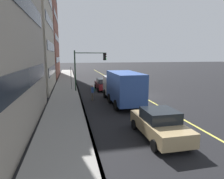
{
  "coord_description": "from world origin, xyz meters",
  "views": [
    {
      "loc": [
        -20.26,
        7.8,
        4.49
      ],
      "look_at": [
        -2.38,
        3.8,
        1.24
      ],
      "focal_mm": 30.95,
      "sensor_mm": 36.0,
      "label": 1
    }
  ],
  "objects_px": {
    "car_tan": "(159,124)",
    "traffic_light_mast": "(88,63)",
    "car_maroon": "(103,84)",
    "truck_blue": "(122,87)",
    "pedestrian_with_backpack": "(93,91)",
    "street_sign_post": "(71,77)"
  },
  "relations": [
    {
      "from": "car_maroon",
      "to": "street_sign_post",
      "type": "relative_size",
      "value": 1.43
    },
    {
      "from": "pedestrian_with_backpack",
      "to": "traffic_light_mast",
      "type": "xyz_separation_m",
      "value": [
        4.97,
        -0.1,
        2.61
      ]
    },
    {
      "from": "car_tan",
      "to": "traffic_light_mast",
      "type": "distance_m",
      "value": 15.22
    },
    {
      "from": "pedestrian_with_backpack",
      "to": "street_sign_post",
      "type": "relative_size",
      "value": 0.52
    },
    {
      "from": "car_maroon",
      "to": "car_tan",
      "type": "bearing_deg",
      "value": -178.53
    },
    {
      "from": "car_tan",
      "to": "street_sign_post",
      "type": "bearing_deg",
      "value": 15.38
    },
    {
      "from": "truck_blue",
      "to": "street_sign_post",
      "type": "bearing_deg",
      "value": 28.51
    },
    {
      "from": "street_sign_post",
      "to": "traffic_light_mast",
      "type": "bearing_deg",
      "value": -124.82
    },
    {
      "from": "pedestrian_with_backpack",
      "to": "street_sign_post",
      "type": "bearing_deg",
      "value": 17.34
    },
    {
      "from": "car_tan",
      "to": "truck_blue",
      "type": "height_order",
      "value": "truck_blue"
    },
    {
      "from": "car_maroon",
      "to": "pedestrian_with_backpack",
      "type": "relative_size",
      "value": 2.73
    },
    {
      "from": "pedestrian_with_backpack",
      "to": "traffic_light_mast",
      "type": "relative_size",
      "value": 0.31
    },
    {
      "from": "car_tan",
      "to": "traffic_light_mast",
      "type": "relative_size",
      "value": 0.86
    },
    {
      "from": "traffic_light_mast",
      "to": "car_tan",
      "type": "bearing_deg",
      "value": -170.92
    },
    {
      "from": "street_sign_post",
      "to": "pedestrian_with_backpack",
      "type": "bearing_deg",
      "value": -162.66
    },
    {
      "from": "truck_blue",
      "to": "traffic_light_mast",
      "type": "relative_size",
      "value": 1.45
    },
    {
      "from": "traffic_light_mast",
      "to": "street_sign_post",
      "type": "distance_m",
      "value": 3.11
    },
    {
      "from": "car_maroon",
      "to": "truck_blue",
      "type": "bearing_deg",
      "value": -176.28
    },
    {
      "from": "car_maroon",
      "to": "street_sign_post",
      "type": "distance_m",
      "value": 4.29
    },
    {
      "from": "car_maroon",
      "to": "pedestrian_with_backpack",
      "type": "height_order",
      "value": "pedestrian_with_backpack"
    },
    {
      "from": "pedestrian_with_backpack",
      "to": "street_sign_post",
      "type": "distance_m",
      "value": 6.8
    },
    {
      "from": "car_maroon",
      "to": "traffic_light_mast",
      "type": "xyz_separation_m",
      "value": [
        -0.54,
        1.97,
        2.72
      ]
    }
  ]
}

